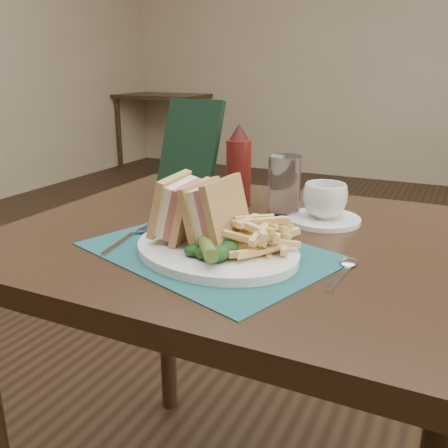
# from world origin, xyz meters

# --- Properties ---
(floor) EXTENTS (7.00, 7.00, 0.00)m
(floor) POSITION_xyz_m (0.00, 0.00, 0.00)
(floor) COLOR black
(floor) RESTS_ON ground
(wall_back) EXTENTS (6.00, 0.00, 6.00)m
(wall_back) POSITION_xyz_m (0.00, 3.50, 0.00)
(wall_back) COLOR tan
(wall_back) RESTS_ON ground
(table_main) EXTENTS (0.90, 0.75, 0.75)m
(table_main) POSITION_xyz_m (0.00, -0.50, 0.38)
(table_main) COLOR black
(table_main) RESTS_ON ground
(table_bg_left) EXTENTS (0.90, 0.75, 0.75)m
(table_bg_left) POSITION_xyz_m (-2.57, 3.27, 0.38)
(table_bg_left) COLOR black
(table_bg_left) RESTS_ON ground
(placemat) EXTENTS (0.48, 0.41, 0.00)m
(placemat) POSITION_xyz_m (-0.01, -0.62, 0.75)
(placemat) COLOR #194D51
(placemat) RESTS_ON table_main
(plate) EXTENTS (0.36, 0.32, 0.01)m
(plate) POSITION_xyz_m (0.01, -0.63, 0.76)
(plate) COLOR white
(plate) RESTS_ON placemat
(sandwich_half_a) EXTENTS (0.09, 0.12, 0.11)m
(sandwich_half_a) POSITION_xyz_m (-0.09, -0.62, 0.82)
(sandwich_half_a) COLOR tan
(sandwich_half_a) RESTS_ON plate
(sandwich_half_b) EXTENTS (0.09, 0.12, 0.12)m
(sandwich_half_b) POSITION_xyz_m (-0.02, -0.62, 0.82)
(sandwich_half_b) COLOR tan
(sandwich_half_b) RESTS_ON plate
(kale_garnish) EXTENTS (0.11, 0.08, 0.03)m
(kale_garnish) POSITION_xyz_m (0.01, -0.68, 0.78)
(kale_garnish) COLOR black
(kale_garnish) RESTS_ON plate
(pickle_spear) EXTENTS (0.09, 0.11, 0.03)m
(pickle_spear) POSITION_xyz_m (0.02, -0.68, 0.79)
(pickle_spear) COLOR #4B6627
(pickle_spear) RESTS_ON plate
(fries_pile) EXTENTS (0.18, 0.20, 0.06)m
(fries_pile) POSITION_xyz_m (0.08, -0.61, 0.80)
(fries_pile) COLOR #EDC676
(fries_pile) RESTS_ON plate
(fork) EXTENTS (0.06, 0.17, 0.01)m
(fork) POSITION_xyz_m (-0.17, -0.63, 0.76)
(fork) COLOR silver
(fork) RESTS_ON placemat
(spoon) EXTENTS (0.04, 0.15, 0.01)m
(spoon) POSITION_xyz_m (0.22, -0.62, 0.76)
(spoon) COLOR silver
(spoon) RESTS_ON table_main
(saucer) EXTENTS (0.15, 0.15, 0.01)m
(saucer) POSITION_xyz_m (0.12, -0.37, 0.76)
(saucer) COLOR white
(saucer) RESTS_ON table_main
(coffee_cup) EXTENTS (0.11, 0.11, 0.07)m
(coffee_cup) POSITION_xyz_m (0.12, -0.37, 0.80)
(coffee_cup) COLOR white
(coffee_cup) RESTS_ON saucer
(drinking_glass) EXTENTS (0.08, 0.08, 0.13)m
(drinking_glass) POSITION_xyz_m (0.03, -0.37, 0.81)
(drinking_glass) COLOR white
(drinking_glass) RESTS_ON table_main
(ketchup_bottle) EXTENTS (0.07, 0.07, 0.19)m
(ketchup_bottle) POSITION_xyz_m (-0.09, -0.33, 0.84)
(ketchup_bottle) COLOR #54120E
(ketchup_bottle) RESTS_ON table_main
(check_presenter) EXTENTS (0.16, 0.10, 0.23)m
(check_presenter) POSITION_xyz_m (-0.21, -0.34, 0.87)
(check_presenter) COLOR black
(check_presenter) RESTS_ON table_main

